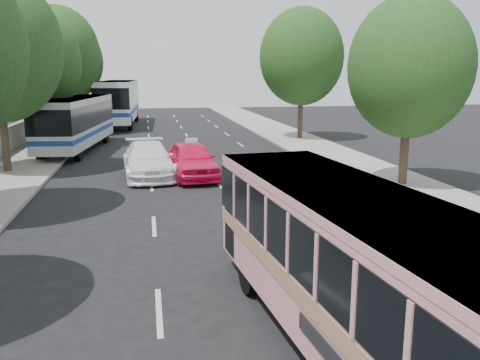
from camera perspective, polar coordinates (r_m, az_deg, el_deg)
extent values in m
plane|color=black|center=(12.79, -0.65, -9.95)|extent=(120.00, 120.00, 0.00)
cube|color=#9E998E|center=(32.69, -21.76, 2.83)|extent=(4.00, 90.00, 0.15)
cube|color=#9E998E|center=(33.72, 7.89, 3.79)|extent=(4.00, 90.00, 0.12)
cube|color=#9E998E|center=(32.99, -24.94, 4.09)|extent=(0.30, 90.00, 1.50)
cylinder|color=#38281E|center=(26.71, -24.93, 4.66)|extent=(0.36, 0.36, 3.80)
sphere|color=#264518|center=(26.27, -25.25, 15.94)|extent=(3.90, 3.90, 3.90)
cylinder|color=#38281E|center=(34.47, -21.50, 6.08)|extent=(0.36, 0.36, 3.50)
ellipsoid|color=#264518|center=(34.34, -21.98, 12.19)|extent=(5.52, 5.52, 6.35)
sphere|color=#264518|center=(34.01, -21.55, 14.10)|extent=(3.59, 3.59, 3.59)
cylinder|color=#38281E|center=(42.29, -19.37, 7.50)|extent=(0.36, 0.36, 3.99)
ellipsoid|color=#264518|center=(42.22, -19.77, 13.19)|extent=(6.30, 6.30, 7.24)
sphere|color=#264518|center=(41.93, -19.40, 14.95)|extent=(4.09, 4.09, 4.09)
cylinder|color=#38281E|center=(50.23, -18.21, 8.02)|extent=(0.36, 0.36, 3.72)
ellipsoid|color=#264518|center=(50.16, -18.51, 12.49)|extent=(5.88, 5.88, 6.76)
sphere|color=#264518|center=(49.85, -18.18, 13.87)|extent=(3.82, 3.82, 3.82)
cylinder|color=#38281E|center=(22.63, 17.98, 3.35)|extent=(0.36, 0.36, 3.23)
ellipsoid|color=#264518|center=(22.41, 18.54, 11.97)|extent=(5.10, 5.10, 5.87)
sphere|color=#264518|center=(22.38, 20.03, 14.49)|extent=(3.32, 3.31, 3.31)
cylinder|color=#38281E|center=(37.46, 6.78, 7.46)|extent=(0.36, 0.36, 3.80)
ellipsoid|color=#264518|center=(37.37, 6.94, 13.58)|extent=(6.00, 6.00, 6.90)
sphere|color=#264518|center=(37.26, 7.74, 15.42)|extent=(3.90, 3.90, 3.90)
cube|color=pink|center=(8.93, 12.13, -8.75)|extent=(3.05, 9.04, 2.38)
cube|color=#9E7A59|center=(9.03, 12.06, -10.39)|extent=(3.09, 9.06, 0.31)
cube|color=black|center=(8.79, 12.26, -6.10)|extent=(3.10, 9.08, 0.98)
cube|color=pink|center=(8.61, 12.46, -1.77)|extent=(3.07, 9.06, 0.14)
cylinder|color=black|center=(11.31, 1.07, -10.42)|extent=(0.35, 0.94, 0.92)
cylinder|color=black|center=(11.97, 10.01, -9.32)|extent=(0.35, 0.94, 0.92)
imported|color=#F11453|center=(23.53, -5.45, 2.24)|extent=(2.44, 5.04, 1.66)
imported|color=white|center=(24.07, -10.25, 2.23)|extent=(2.57, 5.58, 1.58)
cube|color=silver|center=(33.15, -17.91, 6.39)|extent=(3.68, 11.16, 2.78)
cube|color=black|center=(33.12, -17.95, 6.98)|extent=(3.74, 11.20, 1.37)
cube|color=navy|center=(33.22, -17.83, 5.17)|extent=(3.72, 11.19, 0.27)
cube|color=silver|center=(33.06, -18.06, 8.68)|extent=(3.70, 11.18, 0.13)
cylinder|color=black|center=(36.88, -17.96, 4.71)|extent=(0.42, 1.03, 1.00)
cylinder|color=black|center=(36.42, -14.86, 4.81)|extent=(0.42, 1.03, 1.00)
cylinder|color=black|center=(29.94, -21.44, 2.91)|extent=(0.42, 1.03, 1.00)
cylinder|color=black|center=(29.37, -17.68, 3.02)|extent=(0.42, 1.03, 1.00)
cube|color=white|center=(48.56, -13.48, 8.74)|extent=(3.40, 13.62, 3.44)
cube|color=black|center=(48.54, -13.50, 9.24)|extent=(3.45, 13.65, 1.69)
cube|color=navy|center=(48.61, -13.43, 7.71)|extent=(3.44, 13.64, 0.34)
cube|color=white|center=(48.50, -13.57, 10.67)|extent=(3.42, 13.64, 0.16)
cylinder|color=black|center=(53.05, -14.37, 7.07)|extent=(0.41, 1.25, 1.24)
cylinder|color=black|center=(52.84, -11.58, 7.19)|extent=(0.41, 1.25, 1.24)
cylinder|color=black|center=(44.13, -15.58, 6.10)|extent=(0.41, 1.25, 1.24)
cylinder|color=black|center=(43.87, -12.23, 6.24)|extent=(0.41, 1.25, 1.24)
cube|color=silver|center=(23.39, -5.49, 4.46)|extent=(0.57, 0.23, 0.18)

